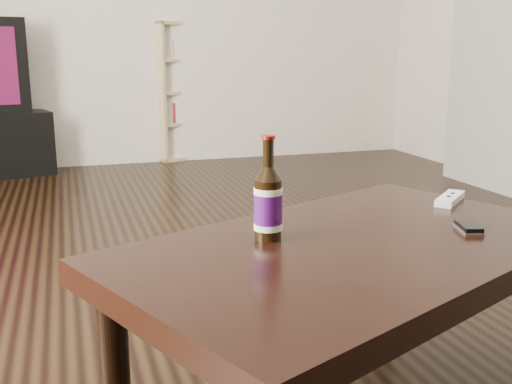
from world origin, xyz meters
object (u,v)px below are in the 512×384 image
object	(u,v)px
bookshelf	(182,89)
remote	(450,199)
phone	(469,227)
coffee_table	(354,264)
beer_bottle	(268,203)

from	to	relation	value
bookshelf	remote	xyz separation A→B (m)	(0.12, -3.55, -0.13)
bookshelf	phone	distance (m)	3.82
coffee_table	remote	xyz separation A→B (m)	(0.45, 0.26, 0.07)
bookshelf	beer_bottle	bearing A→B (deg)	-122.03
beer_bottle	phone	bearing A→B (deg)	-9.50
bookshelf	remote	bearing A→B (deg)	-112.20
coffee_table	remote	world-z (taller)	remote
bookshelf	remote	size ratio (longest dim) A/B	6.82
coffee_table	phone	distance (m)	0.32
beer_bottle	remote	bearing A→B (deg)	16.03
remote	beer_bottle	bearing A→B (deg)	-115.26
bookshelf	beer_bottle	distance (m)	3.77
coffee_table	phone	size ratio (longest dim) A/B	12.98
beer_bottle	remote	size ratio (longest dim) A/B	1.52
bookshelf	phone	world-z (taller)	bookshelf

